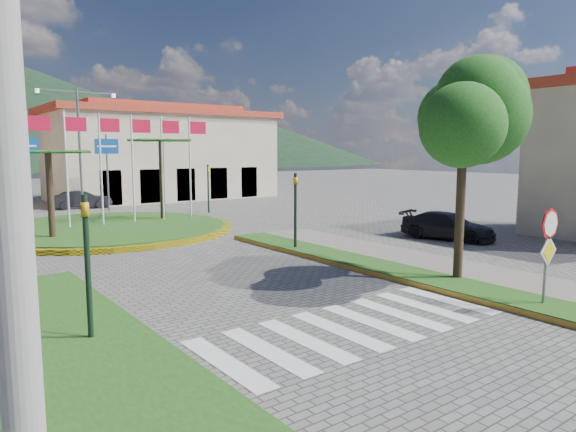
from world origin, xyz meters
TOP-DOWN VIEW (x-y plane):
  - ground at (0.00, 0.00)m, footprint 160.00×160.00m
  - sidewalk_right at (6.00, 2.00)m, footprint 4.00×28.00m
  - verge_right at (4.80, 2.00)m, footprint 1.60×28.00m
  - median_left at (-6.50, 6.00)m, footprint 5.00×14.00m
  - crosswalk at (0.00, 4.00)m, footprint 8.00×3.00m
  - roundabout_island at (0.00, 22.00)m, footprint 12.70×12.70m
  - stop_sign at (4.90, 1.96)m, footprint 0.80×0.11m
  - deciduous_tree at (5.50, 5.00)m, footprint 3.60×3.60m
  - utility_pole at (-7.50, 0.00)m, footprint 0.32×0.32m
  - traffic_light_left at (-5.20, 6.50)m, footprint 0.15×0.18m
  - traffic_light_right at (4.50, 12.00)m, footprint 0.15×0.18m
  - traffic_light_far at (8.00, 26.00)m, footprint 0.18×0.15m
  - direction_sign_west at (-2.00, 30.97)m, footprint 1.60×0.14m
  - direction_sign_east at (3.00, 30.97)m, footprint 1.60×0.14m
  - street_lamp_centre at (1.00, 30.00)m, footprint 4.80×0.16m
  - building_right at (10.00, 38.00)m, footprint 19.08×9.54m
  - hill_far_mid at (15.00, 160.00)m, footprint 180.00×180.00m
  - hill_far_east at (70.00, 135.00)m, footprint 120.00×120.00m
  - car_dark_b at (2.00, 33.82)m, footprint 4.16×2.12m
  - car_side_right at (12.00, 10.10)m, footprint 2.86×4.62m

SIDE VIEW (x-z plane):
  - ground at x=0.00m, z-range 0.00..0.00m
  - crosswalk at x=0.00m, z-range 0.00..0.01m
  - sidewalk_right at x=6.00m, z-range 0.00..0.15m
  - verge_right at x=4.80m, z-range 0.00..0.18m
  - median_left at x=-6.50m, z-range 0.00..0.18m
  - roundabout_island at x=0.00m, z-range -2.82..3.18m
  - car_side_right at x=12.00m, z-range 0.00..1.25m
  - car_dark_b at x=2.00m, z-range 0.00..1.31m
  - stop_sign at x=4.90m, z-range 0.47..3.12m
  - traffic_light_left at x=-5.20m, z-range 0.34..3.54m
  - traffic_light_right at x=4.50m, z-range 0.34..3.54m
  - traffic_light_far at x=8.00m, z-range 0.34..3.54m
  - direction_sign_west at x=-2.00m, z-range 0.93..6.13m
  - direction_sign_east at x=3.00m, z-range 0.93..6.13m
  - building_right at x=10.00m, z-range -0.12..7.93m
  - street_lamp_centre at x=1.00m, z-range 0.50..8.50m
  - utility_pole at x=-7.50m, z-range 0.00..9.00m
  - deciduous_tree at x=5.50m, z-range 1.78..8.58m
  - hill_far_east at x=70.00m, z-range 0.00..18.00m
  - hill_far_mid at x=15.00m, z-range 0.00..30.00m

